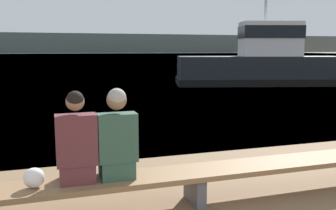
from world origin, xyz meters
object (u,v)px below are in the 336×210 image
shopping_bag (34,178)px  tugboat_red (263,65)px  bench_main (195,176)px  person_left (77,144)px  person_right (117,139)px

shopping_bag → tugboat_red: tugboat_red is taller
bench_main → person_left: size_ratio=7.00×
shopping_bag → person_left: bearing=2.9°
person_left → tugboat_red: size_ratio=0.11×
bench_main → person_left: person_left is taller
shopping_bag → tugboat_red: 17.43m
person_right → shopping_bag: 0.97m
bench_main → person_right: bearing=179.9°
bench_main → person_left: bearing=179.9°
bench_main → person_right: (-0.95, 0.00, 0.54)m
shopping_bag → tugboat_red: (11.11, 13.43, 0.51)m
tugboat_red → person_left: bearing=156.9°
person_left → person_right: size_ratio=0.99×
person_right → bench_main: bearing=-0.1°
person_left → shopping_bag: 0.56m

